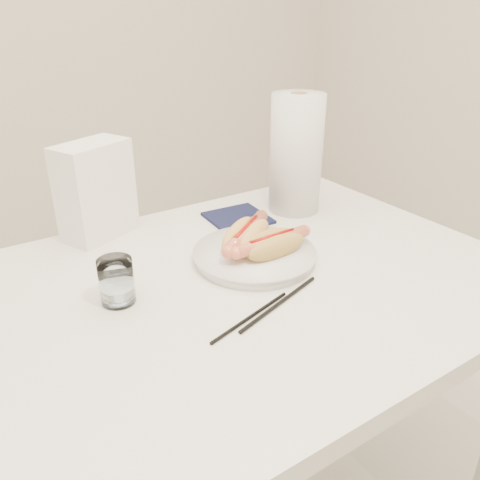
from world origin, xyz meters
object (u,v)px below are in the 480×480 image
hotdog_left (246,236)px  water_glass (116,281)px  table (221,310)px  plate (255,256)px  hotdog_right (272,245)px  napkin_box (96,191)px  paper_towel_roll (296,154)px

hotdog_left → water_glass: water_glass is taller
table → water_glass: water_glass is taller
plate → water_glass: bearing=178.7°
plate → water_glass: size_ratio=2.90×
hotdog_right → napkin_box: (-0.25, 0.34, 0.07)m
water_glass → hotdog_left: bearing=4.9°
table → paper_towel_roll: 0.48m
water_glass → paper_towel_roll: bearing=17.7°
table → napkin_box: size_ratio=5.47×
hotdog_right → water_glass: water_glass is taller
hotdog_right → napkin_box: napkin_box is taller
paper_towel_roll → hotdog_left: bearing=-149.3°
plate → napkin_box: bearing=126.6°
plate → water_glass: (-0.30, 0.01, 0.03)m
table → paper_towel_roll: paper_towel_roll is taller
plate → table: bearing=-158.3°
table → napkin_box: (-0.12, 0.35, 0.17)m
water_glass → paper_towel_roll: 0.59m
table → plate: size_ratio=4.80×
plate → hotdog_left: size_ratio=1.44×
hotdog_right → hotdog_left: bearing=108.0°
table → hotdog_right: size_ratio=6.69×
table → hotdog_left: 0.17m
table → water_glass: 0.22m
hotdog_right → water_glass: (-0.32, 0.04, -0.00)m
hotdog_right → paper_towel_roll: bearing=40.6°
table → hotdog_left: size_ratio=6.89×
plate → paper_towel_roll: size_ratio=0.84×
table → napkin_box: napkin_box is taller
water_glass → napkin_box: size_ratio=0.39×
napkin_box → paper_towel_roll: size_ratio=0.74×
plate → paper_towel_roll: paper_towel_roll is taller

